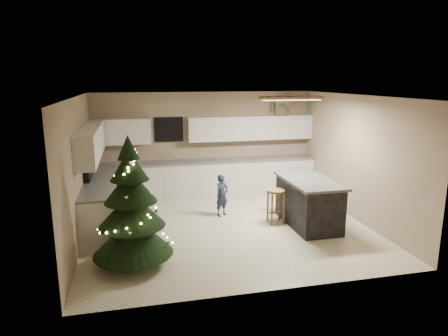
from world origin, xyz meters
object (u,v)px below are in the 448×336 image
Objects in this scene: island at (308,202)px; christmas_tree at (132,213)px; rocking_horse at (283,104)px; toddler at (222,195)px; bar_stool at (276,198)px.

christmas_tree is (-3.48, -1.03, 0.38)m from island.
rocking_horse is at bearing 81.62° from island.
christmas_tree is 3.06× the size of rocking_horse.
toddler is at bearing 149.45° from island.
toddler is (1.89, 1.96, -0.41)m from christmas_tree.
island is 0.81× the size of christmas_tree.
island is at bearing -173.74° from rocking_horse.
toddler is at bearing 145.81° from bar_stool.
island is 1.87× the size of toddler.
bar_stool is at bearing 171.46° from rocking_horse.
rocking_horse reaches higher than christmas_tree.
island is at bearing 16.43° from christmas_tree.
bar_stool is at bearing -65.26° from toddler.
rocking_horse is (1.95, 1.58, 1.83)m from toddler.
bar_stool is at bearing 24.08° from christmas_tree.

